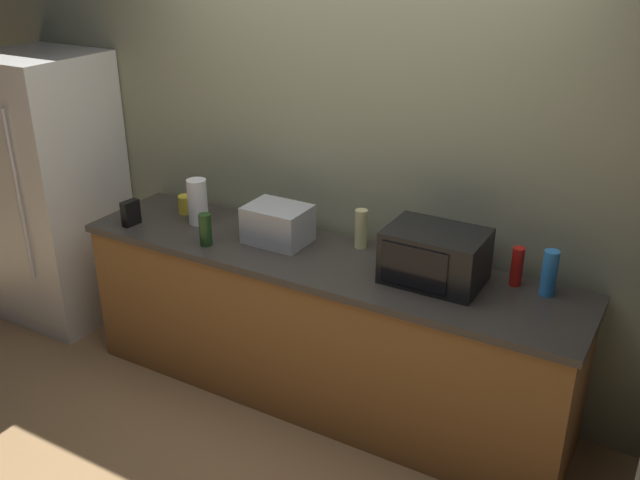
% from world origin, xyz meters
% --- Properties ---
extents(ground_plane, '(8.00, 8.00, 0.00)m').
position_xyz_m(ground_plane, '(0.00, 0.00, 0.00)').
color(ground_plane, '#A87F51').
extents(back_wall, '(6.40, 0.10, 2.70)m').
position_xyz_m(back_wall, '(0.00, 0.81, 1.35)').
color(back_wall, gray).
rests_on(back_wall, ground_plane).
extents(counter_run, '(2.84, 0.64, 0.90)m').
position_xyz_m(counter_run, '(0.00, 0.40, 0.45)').
color(counter_run, brown).
rests_on(counter_run, ground_plane).
extents(refrigerator, '(0.72, 0.73, 1.80)m').
position_xyz_m(refrigerator, '(-2.05, 0.40, 0.90)').
color(refrigerator, white).
rests_on(refrigerator, ground_plane).
extents(microwave, '(0.48, 0.35, 0.27)m').
position_xyz_m(microwave, '(0.62, 0.45, 1.04)').
color(microwave, black).
rests_on(microwave, counter_run).
extents(toaster_oven, '(0.34, 0.26, 0.21)m').
position_xyz_m(toaster_oven, '(-0.31, 0.46, 1.01)').
color(toaster_oven, '#B7BABF').
rests_on(toaster_oven, counter_run).
extents(paper_towel_roll, '(0.12, 0.12, 0.27)m').
position_xyz_m(paper_towel_roll, '(-0.86, 0.45, 1.04)').
color(paper_towel_roll, white).
rests_on(paper_towel_roll, counter_run).
extents(cordless_phone, '(0.06, 0.11, 0.15)m').
position_xyz_m(cordless_phone, '(-1.19, 0.23, 0.98)').
color(cordless_phone, black).
rests_on(cordless_phone, counter_run).
extents(bottle_vinegar, '(0.07, 0.07, 0.22)m').
position_xyz_m(bottle_vinegar, '(0.13, 0.62, 1.01)').
color(bottle_vinegar, beige).
rests_on(bottle_vinegar, counter_run).
extents(bottle_spray_cleaner, '(0.07, 0.07, 0.23)m').
position_xyz_m(bottle_spray_cleaner, '(1.15, 0.59, 1.01)').
color(bottle_spray_cleaner, '#338CE5').
rests_on(bottle_spray_cleaner, counter_run).
extents(bottle_hot_sauce, '(0.06, 0.06, 0.20)m').
position_xyz_m(bottle_hot_sauce, '(0.99, 0.61, 1.00)').
color(bottle_hot_sauce, red).
rests_on(bottle_hot_sauce, counter_run).
extents(bottle_wine, '(0.07, 0.07, 0.18)m').
position_xyz_m(bottle_wine, '(-0.63, 0.22, 0.99)').
color(bottle_wine, '#1E3F19').
rests_on(bottle_wine, counter_run).
extents(mug_yellow, '(0.09, 0.09, 0.11)m').
position_xyz_m(mug_yellow, '(-1.03, 0.54, 0.95)').
color(mug_yellow, yellow).
rests_on(mug_yellow, counter_run).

